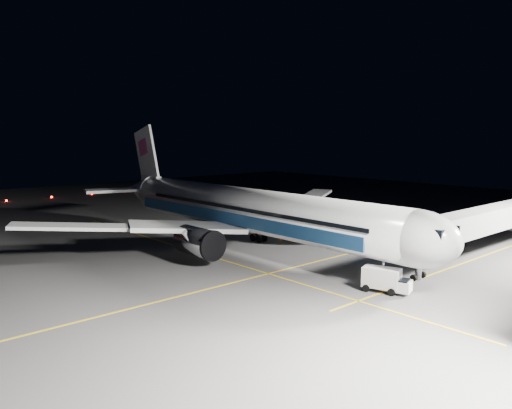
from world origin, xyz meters
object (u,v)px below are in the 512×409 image
at_px(jet_bridge, 480,221).
at_px(safety_cone_a, 321,234).
at_px(baggage_tug, 303,219).
at_px(airliner, 244,210).
at_px(service_truck, 386,279).
at_px(safety_cone_c, 281,239).
at_px(safety_cone_b, 350,240).

height_order(jet_bridge, safety_cone_a, jet_bridge).
bearing_deg(jet_bridge, baggage_tug, 177.36).
bearing_deg(baggage_tug, airliner, -54.31).
height_order(service_truck, safety_cone_a, service_truck).
xyz_separation_m(service_truck, safety_cone_c, (-23.17, 8.77, -0.93)).
distance_m(service_truck, safety_cone_b, 22.86).
height_order(airliner, safety_cone_a, airliner).
xyz_separation_m(safety_cone_b, safety_cone_c, (-6.66, -7.01, 0.04)).
bearing_deg(airliner, service_truck, -4.61).
bearing_deg(safety_cone_c, jet_bridge, 25.81).
bearing_deg(jet_bridge, safety_cone_c, -154.19).
relative_size(airliner, baggage_tug, 22.26).
bearing_deg(service_truck, safety_cone_c, 141.23).
xyz_separation_m(safety_cone_a, safety_cone_b, (5.19, 0.18, -0.04)).
distance_m(safety_cone_b, safety_cone_c, 9.67).
bearing_deg(safety_cone_a, safety_cone_c, -102.15).
height_order(airliner, baggage_tug, airliner).
xyz_separation_m(airliner, service_truck, (23.18, -1.87, -3.93)).
xyz_separation_m(jet_bridge, safety_cone_a, (-21.59, -4.32, -4.28)).
relative_size(service_truck, safety_cone_a, 7.98).
bearing_deg(jet_bridge, safety_cone_a, -168.68).
xyz_separation_m(jet_bridge, safety_cone_c, (-23.06, -11.15, -4.28)).
relative_size(jet_bridge, service_truck, 7.10).
bearing_deg(safety_cone_a, safety_cone_b, 2.01).
xyz_separation_m(airliner, safety_cone_a, (1.49, 13.73, -4.86)).
bearing_deg(safety_cone_a, jet_bridge, 11.32).
bearing_deg(safety_cone_c, airliner, -90.14).
bearing_deg(service_truck, safety_cone_b, 118.24).
distance_m(service_truck, baggage_tug, 37.36).
distance_m(airliner, jet_bridge, 29.31).
distance_m(service_truck, safety_cone_c, 24.79).
height_order(airliner, safety_cone_c, airliner).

